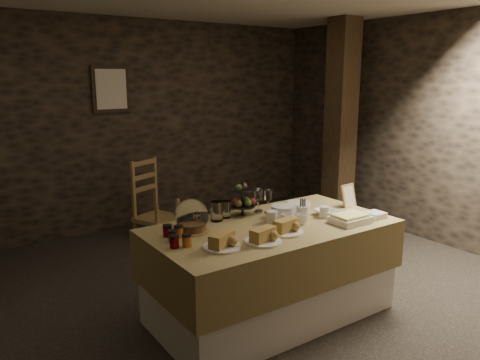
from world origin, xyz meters
TOP-DOWN VIEW (x-y plane):
  - ground_plane at (0.00, 0.00)m, footprint 5.50×5.00m
  - room_shell at (0.00, 0.00)m, footprint 5.52×5.02m
  - buffet_table at (0.09, -0.36)m, footprint 1.93×1.03m
  - chair at (0.13, 1.96)m, footprint 0.57×0.56m
  - timber_column at (2.29, 1.05)m, footprint 0.30×0.30m
  - framed_picture at (-0.15, 2.47)m, footprint 0.45×0.04m
  - plate_stack_a at (0.29, -0.26)m, footprint 0.19×0.19m
  - plate_stack_b at (0.51, -0.21)m, footprint 0.20×0.20m
  - cutlery_holder at (0.37, -0.42)m, footprint 0.10×0.10m
  - cup_a at (0.20, -0.43)m, footprint 0.15×0.15m
  - cup_b at (0.30, -0.49)m, footprint 0.11×0.11m
  - mug_c at (0.13, -0.32)m, footprint 0.09×0.09m
  - mug_d at (0.58, -0.44)m, footprint 0.08×0.08m
  - bowl at (0.63, -0.42)m, footprint 0.23×0.23m
  - cake_dome at (-0.50, -0.15)m, footprint 0.26×0.26m
  - fruit_stand at (0.06, -0.02)m, footprint 0.21×0.21m
  - bread_platter_left at (-0.50, -0.57)m, footprint 0.26×0.26m
  - bread_platter_center at (-0.20, -0.64)m, footprint 0.26×0.26m
  - bread_platter_right at (0.06, -0.57)m, footprint 0.26×0.26m
  - jam_jars at (-0.70, -0.29)m, footprint 0.18×0.32m
  - tart_dish at (0.64, -0.67)m, footprint 0.30×0.22m
  - square_dish at (0.92, -0.69)m, footprint 0.14×0.14m
  - menu_frame at (0.99, -0.32)m, footprint 0.18×0.09m
  - storage_jar_a at (-0.21, -0.03)m, footprint 0.10×0.10m
  - storage_jar_b at (-0.10, 0.01)m, footprint 0.09×0.09m

SIDE VIEW (x-z plane):
  - ground_plane at x=0.00m, z-range -0.01..0.01m
  - chair at x=0.13m, z-range 0.05..0.78m
  - buffet_table at x=0.09m, z-range 0.06..0.82m
  - square_dish at x=0.92m, z-range 0.77..0.81m
  - bowl at x=0.63m, z-range 0.77..0.81m
  - tart_dish at x=0.64m, z-range 0.76..0.83m
  - jam_jars at x=-0.70m, z-range 0.77..0.84m
  - bread_platter_left at x=-0.50m, z-range 0.75..0.86m
  - bread_platter_center at x=-0.20m, z-range 0.75..0.86m
  - bread_platter_right at x=0.06m, z-range 0.75..0.86m
  - cup_b at x=0.30m, z-range 0.77..0.85m
  - plate_stack_b at x=0.51m, z-range 0.77..0.85m
  - cup_a at x=0.20m, z-range 0.77..0.85m
  - mug_d at x=0.58m, z-range 0.77..0.86m
  - mug_c at x=0.13m, z-range 0.77..0.86m
  - plate_stack_a at x=0.29m, z-range 0.77..0.87m
  - cutlery_holder at x=0.37m, z-range 0.77..0.89m
  - storage_jar_b at x=-0.10m, z-range 0.77..0.91m
  - storage_jar_a at x=-0.21m, z-range 0.77..0.93m
  - menu_frame at x=0.99m, z-range 0.75..0.96m
  - cake_dome at x=-0.50m, z-range 0.74..1.00m
  - fruit_stand at x=0.06m, z-range 0.73..1.04m
  - timber_column at x=2.29m, z-range 0.00..2.60m
  - room_shell at x=0.00m, z-range 0.26..2.86m
  - framed_picture at x=-0.15m, z-range 1.47..2.02m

